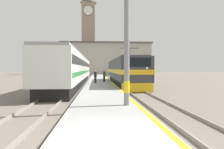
# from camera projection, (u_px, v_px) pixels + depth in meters

# --- Properties ---
(ground_plane) EXTENTS (200.00, 200.00, 0.00)m
(ground_plane) POSITION_uv_depth(u_px,v_px,m) (99.00, 82.00, 35.97)
(ground_plane) COLOR #70665B
(platform) EXTENTS (3.43, 140.00, 0.36)m
(platform) POSITION_uv_depth(u_px,v_px,m) (100.00, 82.00, 30.98)
(platform) COLOR #999999
(platform) RESTS_ON ground
(rail_track_near) EXTENTS (2.83, 140.00, 0.16)m
(rail_track_near) POSITION_uv_depth(u_px,v_px,m) (121.00, 83.00, 31.21)
(rail_track_near) COLOR #70665B
(rail_track_near) RESTS_ON ground
(rail_track_far) EXTENTS (2.83, 140.00, 0.16)m
(rail_track_far) POSITION_uv_depth(u_px,v_px,m) (75.00, 84.00, 30.74)
(rail_track_far) COLOR #70665B
(rail_track_far) RESTS_ON ground
(locomotive_train) EXTENTS (2.92, 19.97, 4.40)m
(locomotive_train) POSITION_uv_depth(u_px,v_px,m) (124.00, 72.00, 28.63)
(locomotive_train) COLOR black
(locomotive_train) RESTS_ON ground
(passenger_train) EXTENTS (2.92, 33.81, 3.77)m
(passenger_train) POSITION_uv_depth(u_px,v_px,m) (75.00, 69.00, 29.99)
(passenger_train) COLOR black
(passenger_train) RESTS_ON ground
(catenary_mast) EXTENTS (2.38, 0.29, 8.80)m
(catenary_mast) POSITION_uv_depth(u_px,v_px,m) (128.00, 16.00, 10.61)
(catenary_mast) COLOR gray
(catenary_mast) RESTS_ON platform
(person_on_platform) EXTENTS (0.34, 0.34, 1.60)m
(person_on_platform) POSITION_uv_depth(u_px,v_px,m) (104.00, 76.00, 29.38)
(person_on_platform) COLOR #23232D
(person_on_platform) RESTS_ON platform
(second_waiting_passenger) EXTENTS (0.34, 0.34, 1.59)m
(second_waiting_passenger) POSITION_uv_depth(u_px,v_px,m) (95.00, 76.00, 26.91)
(second_waiting_passenger) COLOR #23232D
(second_waiting_passenger) RESTS_ON platform
(clock_tower) EXTENTS (5.94, 5.94, 30.53)m
(clock_tower) POSITION_uv_depth(u_px,v_px,m) (89.00, 30.00, 80.32)
(clock_tower) COLOR gray
(clock_tower) RESTS_ON ground
(station_building) EXTENTS (29.14, 7.44, 10.60)m
(station_building) POSITION_uv_depth(u_px,v_px,m) (106.00, 59.00, 71.29)
(station_building) COLOR #A8A399
(station_building) RESTS_ON ground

